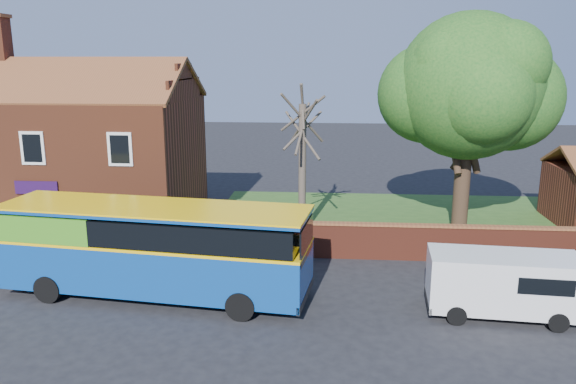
{
  "coord_description": "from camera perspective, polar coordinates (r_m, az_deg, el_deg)",
  "views": [
    {
      "loc": [
        6.28,
        -16.3,
        8.48
      ],
      "look_at": [
        4.61,
        5.0,
        3.39
      ],
      "focal_mm": 35.0,
      "sensor_mm": 36.0,
      "label": 1
    }
  ],
  "objects": [
    {
      "name": "ground",
      "position": [
        19.41,
        -15.29,
        -13.01
      ],
      "size": [
        120.0,
        120.0,
        0.0
      ],
      "primitive_type": "plane",
      "color": "black",
      "rests_on": "ground"
    },
    {
      "name": "pavement",
      "position": [
        27.08,
        -25.33,
        -6.06
      ],
      "size": [
        18.0,
        3.5,
        0.12
      ],
      "primitive_type": "cube",
      "color": "gray",
      "rests_on": "ground"
    },
    {
      "name": "kerb",
      "position": [
        25.67,
        -27.24,
        -7.28
      ],
      "size": [
        18.0,
        0.15,
        0.14
      ],
      "primitive_type": "cube",
      "color": "slate",
      "rests_on": "ground"
    },
    {
      "name": "grass_strip",
      "position": [
        31.23,
        16.74,
        -2.91
      ],
      "size": [
        26.0,
        12.0,
        0.04
      ],
      "primitive_type": "cube",
      "color": "#426B28",
      "rests_on": "ground"
    },
    {
      "name": "shop_building",
      "position": [
        31.23,
        -20.84,
        3.18
      ],
      "size": [
        12.3,
        8.13,
        10.5
      ],
      "color": "brown",
      "rests_on": "ground"
    },
    {
      "name": "boundary_wall",
      "position": [
        25.43,
        19.64,
        -4.96
      ],
      "size": [
        22.0,
        0.38,
        1.6
      ],
      "color": "maroon",
      "rests_on": "ground"
    },
    {
      "name": "bus",
      "position": [
        20.97,
        -14.29,
        -5.25
      ],
      "size": [
        11.42,
        4.17,
        3.4
      ],
      "rotation": [
        0.0,
        0.0,
        -0.12
      ],
      "color": "#0D3F90",
      "rests_on": "ground"
    },
    {
      "name": "van_near",
      "position": [
        20.29,
        21.07,
        -8.56
      ],
      "size": [
        5.04,
        2.35,
        2.15
      ],
      "rotation": [
        0.0,
        0.0,
        -0.08
      ],
      "color": "white",
      "rests_on": "ground"
    },
    {
      "name": "large_tree",
      "position": [
        28.43,
        17.96,
        9.74
      ],
      "size": [
        8.74,
        6.92,
        10.67
      ],
      "color": "black",
      "rests_on": "ground"
    },
    {
      "name": "bare_tree",
      "position": [
        27.19,
        1.46,
        3.02
      ],
      "size": [
        2.62,
        3.12,
        6.98
      ],
      "color": "#4C4238",
      "rests_on": "ground"
    }
  ]
}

